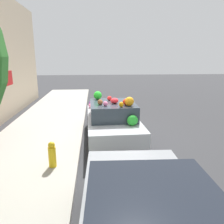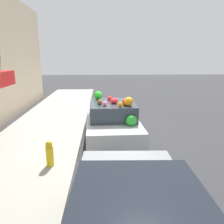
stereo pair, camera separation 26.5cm
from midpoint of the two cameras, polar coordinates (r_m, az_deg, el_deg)
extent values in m
plane|color=#38383A|center=(8.20, 0.83, -7.08)|extent=(60.00, 60.00, 0.00)
cube|color=#B2ADA3|center=(8.46, -17.87, -6.63)|extent=(24.00, 3.20, 0.14)
cylinder|color=gold|center=(6.13, -14.73, -11.05)|extent=(0.20, 0.20, 0.55)
sphere|color=gold|center=(6.00, -14.93, -8.15)|extent=(0.18, 0.18, 0.18)
cube|color=#B7BABF|center=(8.01, 0.95, -3.17)|extent=(4.03, 1.87, 0.59)
cube|color=#333D47|center=(7.71, 1.08, 0.48)|extent=(1.84, 1.59, 0.54)
cylinder|color=black|center=(9.24, -4.75, -2.75)|extent=(0.58, 0.20, 0.58)
cylinder|color=black|center=(9.37, 5.14, -2.53)|extent=(0.58, 0.20, 0.58)
cylinder|color=black|center=(6.92, -4.80, -8.71)|extent=(0.58, 0.20, 0.58)
cylinder|color=black|center=(7.09, 8.44, -8.25)|extent=(0.58, 0.20, 0.58)
sphere|color=red|center=(9.30, 1.29, 1.99)|extent=(0.27, 0.27, 0.26)
ellipsoid|color=red|center=(8.02, 0.32, 3.60)|extent=(0.24, 0.24, 0.17)
ellipsoid|color=red|center=(7.51, 1.57, 2.95)|extent=(0.38, 0.39, 0.19)
sphere|color=red|center=(7.33, 5.49, 2.57)|extent=(0.22, 0.22, 0.18)
ellipsoid|color=orange|center=(6.98, 3.29, 1.96)|extent=(0.21, 0.21, 0.17)
ellipsoid|color=green|center=(6.84, 6.18, -2.26)|extent=(0.34, 0.41, 0.34)
sphere|color=pink|center=(7.13, -0.86, 2.21)|extent=(0.22, 0.22, 0.16)
ellipsoid|color=green|center=(9.11, -0.40, 1.36)|extent=(0.18, 0.18, 0.14)
sphere|color=brown|center=(9.10, 2.36, 1.58)|extent=(0.30, 0.30, 0.22)
ellipsoid|color=pink|center=(9.25, -3.95, 1.77)|extent=(0.36, 0.41, 0.22)
sphere|color=brown|center=(7.33, -2.21, 2.62)|extent=(0.25, 0.25, 0.18)
ellipsoid|color=blue|center=(8.69, -1.66, 0.86)|extent=(0.43, 0.43, 0.18)
ellipsoid|color=green|center=(9.27, 2.53, 1.83)|extent=(0.32, 0.30, 0.22)
ellipsoid|color=red|center=(9.41, 2.19, 2.10)|extent=(0.30, 0.33, 0.25)
sphere|color=green|center=(8.27, -2.71, 4.39)|extent=(0.35, 0.35, 0.31)
ellipsoid|color=purple|center=(9.50, -3.83, 2.38)|extent=(0.46, 0.47, 0.31)
sphere|color=red|center=(7.30, 4.52, 2.65)|extent=(0.22, 0.22, 0.21)
sphere|color=orange|center=(7.14, 5.44, 2.74)|extent=(0.31, 0.31, 0.30)
cube|color=#1E232D|center=(2.76, 10.58, -26.15)|extent=(2.06, 1.69, 0.47)
cylinder|color=black|center=(4.50, -5.61, -22.01)|extent=(0.66, 0.20, 0.65)
cylinder|color=black|center=(4.68, 17.13, -21.08)|extent=(0.66, 0.20, 0.65)
camera|label=1|loc=(0.13, -89.04, 0.24)|focal=35.00mm
camera|label=2|loc=(0.13, 90.96, -0.24)|focal=35.00mm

